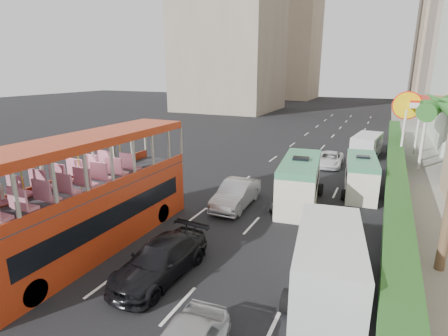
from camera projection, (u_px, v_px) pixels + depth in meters
The scene contains 15 objects.
ground_plane at pixel (215, 278), 13.41m from camera, with size 200.00×200.00×0.00m, color black.
double_decker_bus at pixel (91, 194), 15.17m from camera, with size 2.50×11.00×5.06m, color #B13112.
car_silver_lane_a at pixel (236, 206), 20.51m from camera, with size 1.60×4.58×1.51m, color #B9BBC0.
car_black at pixel (161, 276), 13.54m from camera, with size 1.94×4.78×1.39m, color black.
van_asset at pixel (329, 166), 29.11m from camera, with size 1.93×4.19×1.17m, color silver.
minibus_near at pixel (299, 182), 20.53m from camera, with size 2.04×6.11×2.71m, color silver.
minibus_far at pixel (361, 176), 22.41m from camera, with size 1.77×5.30×2.35m, color silver.
panel_van_near at pixel (328, 263), 12.39m from camera, with size 2.22×5.56×2.22m, color silver.
panel_van_far at pixel (367, 146), 32.25m from camera, with size 2.00×4.99×2.00m, color silver.
sidewalk at pixel (427, 158), 31.55m from camera, with size 6.00×120.00×0.18m, color #99968C.
kerb_wall at pixel (394, 181), 22.93m from camera, with size 0.30×44.00×1.00m, color silver.
hedge at pixel (396, 169), 22.70m from camera, with size 1.10×44.00×0.70m, color #2D6626.
shell_station at pixel (448, 133), 28.69m from camera, with size 6.50×8.00×5.50m, color silver.
tower_far_b at pixel (448, 22), 91.91m from camera, with size 14.00×14.00×40.00m, color gray.
tower_left_b at pixel (289, 12), 94.73m from camera, with size 16.00×16.00×46.00m, color tan.
Camera 1 is at (5.27, -10.54, 7.69)m, focal length 28.00 mm.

